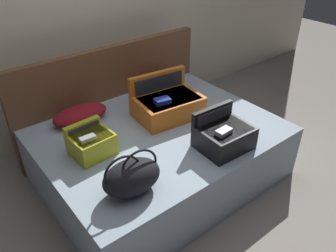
{
  "coord_description": "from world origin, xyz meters",
  "views": [
    {
      "loc": [
        -1.48,
        -1.58,
        2.12
      ],
      "look_at": [
        0.0,
        0.28,
        0.61
      ],
      "focal_mm": 36.17,
      "sensor_mm": 36.0,
      "label": 1
    }
  ],
  "objects_px": {
    "pillow_near_headboard": "(80,115)",
    "pillow_center_head": "(163,81)",
    "hard_case_small": "(92,143)",
    "duffel_bag": "(132,177)",
    "hard_case_large": "(167,104)",
    "bed": "(160,153)",
    "hard_case_medium": "(224,135)"
  },
  "relations": [
    {
      "from": "pillow_near_headboard",
      "to": "pillow_center_head",
      "type": "distance_m",
      "value": 0.97
    },
    {
      "from": "hard_case_small",
      "to": "duffel_bag",
      "type": "xyz_separation_m",
      "value": [
        0.01,
        -0.55,
        0.02
      ]
    },
    {
      "from": "hard_case_large",
      "to": "hard_case_small",
      "type": "xyz_separation_m",
      "value": [
        -0.82,
        -0.09,
        -0.02
      ]
    },
    {
      "from": "hard_case_small",
      "to": "pillow_near_headboard",
      "type": "bearing_deg",
      "value": 69.63
    },
    {
      "from": "hard_case_large",
      "to": "pillow_near_headboard",
      "type": "relative_size",
      "value": 1.24
    },
    {
      "from": "hard_case_large",
      "to": "pillow_near_headboard",
      "type": "xyz_separation_m",
      "value": [
        -0.68,
        0.41,
        -0.05
      ]
    },
    {
      "from": "duffel_bag",
      "to": "pillow_center_head",
      "type": "bearing_deg",
      "value": 44.54
    },
    {
      "from": "duffel_bag",
      "to": "bed",
      "type": "bearing_deg",
      "value": 38.82
    },
    {
      "from": "bed",
      "to": "hard_case_medium",
      "type": "relative_size",
      "value": 4.77
    },
    {
      "from": "hard_case_medium",
      "to": "bed",
      "type": "bearing_deg",
      "value": 118.47
    },
    {
      "from": "pillow_near_headboard",
      "to": "duffel_bag",
      "type": "bearing_deg",
      "value": -97.35
    },
    {
      "from": "duffel_bag",
      "to": "pillow_center_head",
      "type": "relative_size",
      "value": 1.05
    },
    {
      "from": "hard_case_small",
      "to": "duffel_bag",
      "type": "height_order",
      "value": "duffel_bag"
    },
    {
      "from": "hard_case_large",
      "to": "hard_case_medium",
      "type": "xyz_separation_m",
      "value": [
        0.04,
        -0.67,
        -0.01
      ]
    },
    {
      "from": "duffel_bag",
      "to": "pillow_near_headboard",
      "type": "relative_size",
      "value": 0.86
    },
    {
      "from": "pillow_center_head",
      "to": "bed",
      "type": "bearing_deg",
      "value": -129.81
    },
    {
      "from": "hard_case_small",
      "to": "duffel_bag",
      "type": "bearing_deg",
      "value": -93.02
    },
    {
      "from": "hard_case_large",
      "to": "pillow_near_headboard",
      "type": "bearing_deg",
      "value": 155.31
    },
    {
      "from": "duffel_bag",
      "to": "pillow_center_head",
      "type": "height_order",
      "value": "duffel_bag"
    },
    {
      "from": "hard_case_medium",
      "to": "pillow_center_head",
      "type": "distance_m",
      "value": 1.15
    },
    {
      "from": "pillow_near_headboard",
      "to": "hard_case_small",
      "type": "bearing_deg",
      "value": -106.27
    },
    {
      "from": "hard_case_large",
      "to": "duffel_bag",
      "type": "relative_size",
      "value": 1.44
    },
    {
      "from": "bed",
      "to": "hard_case_large",
      "type": "height_order",
      "value": "hard_case_large"
    },
    {
      "from": "hard_case_medium",
      "to": "hard_case_large",
      "type": "bearing_deg",
      "value": 96.05
    },
    {
      "from": "pillow_center_head",
      "to": "hard_case_large",
      "type": "bearing_deg",
      "value": -123.2
    },
    {
      "from": "hard_case_large",
      "to": "hard_case_small",
      "type": "distance_m",
      "value": 0.83
    },
    {
      "from": "hard_case_medium",
      "to": "hard_case_small",
      "type": "xyz_separation_m",
      "value": [
        -0.86,
        0.58,
        -0.01
      ]
    },
    {
      "from": "bed",
      "to": "hard_case_small",
      "type": "bearing_deg",
      "value": 174.14
    },
    {
      "from": "hard_case_medium",
      "to": "hard_case_small",
      "type": "distance_m",
      "value": 1.04
    },
    {
      "from": "hard_case_small",
      "to": "pillow_center_head",
      "type": "distance_m",
      "value": 1.24
    },
    {
      "from": "hard_case_medium",
      "to": "pillow_near_headboard",
      "type": "height_order",
      "value": "hard_case_medium"
    },
    {
      "from": "bed",
      "to": "pillow_center_head",
      "type": "distance_m",
      "value": 0.86
    }
  ]
}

